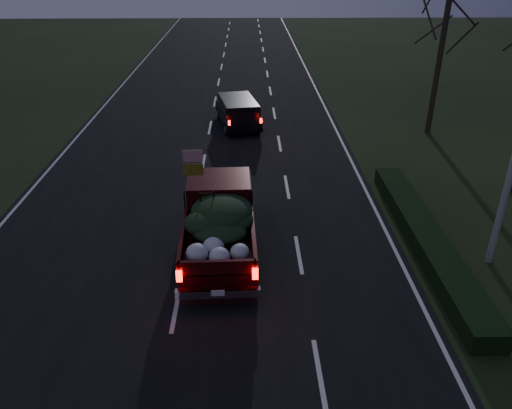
{
  "coord_description": "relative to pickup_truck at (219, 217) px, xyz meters",
  "views": [
    {
      "loc": [
        1.97,
        -10.85,
        8.82
      ],
      "look_at": [
        2.25,
        3.51,
        1.3
      ],
      "focal_mm": 35.0,
      "sensor_mm": 36.0,
      "label": 1
    }
  ],
  "objects": [
    {
      "name": "hedge_row",
      "position": [
        6.73,
        -0.01,
        -0.84
      ],
      "size": [
        1.0,
        10.0,
        0.6
      ],
      "primitive_type": "cube",
      "color": "black",
      "rests_on": "ground"
    },
    {
      "name": "ground",
      "position": [
        -1.07,
        -3.01,
        -1.14
      ],
      "size": [
        120.0,
        120.0,
        0.0
      ],
      "primitive_type": "plane",
      "color": "black",
      "rests_on": "ground"
    },
    {
      "name": "lead_suv",
      "position": [
        0.45,
        12.21,
        -0.2
      ],
      "size": [
        2.6,
        4.59,
        1.24
      ],
      "rotation": [
        0.0,
        0.0,
        0.19
      ],
      "color": "black",
      "rests_on": "ground"
    },
    {
      "name": "road_asphalt",
      "position": [
        -1.07,
        -3.01,
        -1.13
      ],
      "size": [
        14.0,
        120.0,
        0.02
      ],
      "primitive_type": "cube",
      "color": "black",
      "rests_on": "ground"
    },
    {
      "name": "bare_tree_far",
      "position": [
        10.43,
        10.99,
        4.09
      ],
      "size": [
        3.6,
        3.6,
        7.0
      ],
      "color": "black",
      "rests_on": "ground"
    },
    {
      "name": "pickup_truck",
      "position": [
        0.0,
        0.0,
        0.0
      ],
      "size": [
        2.41,
        5.87,
        3.04
      ],
      "rotation": [
        0.0,
        0.0,
        0.03
      ],
      "color": "#360709",
      "rests_on": "ground"
    }
  ]
}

